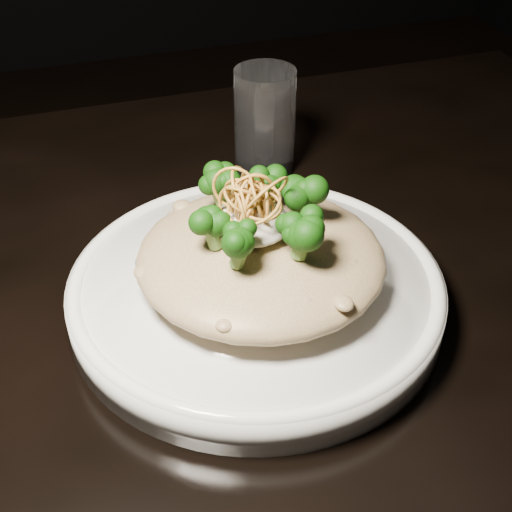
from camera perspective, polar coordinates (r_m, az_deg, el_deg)
The scene contains 7 objects.
table at distance 0.70m, azimuth -1.76°, elevation -7.02°, with size 1.10×0.80×0.75m.
plate at distance 0.60m, azimuth 0.00°, elevation -2.98°, with size 0.31×0.31×0.03m, color white.
risotto at distance 0.58m, azimuth 0.39°, elevation -0.09°, with size 0.20×0.20×0.04m, color brown.
broccoli at distance 0.55m, azimuth -0.06°, elevation 4.44°, with size 0.16×0.16×0.06m, color black, non-canonical shape.
cheese at distance 0.56m, azimuth -0.42°, elevation 2.68°, with size 0.06×0.06×0.02m, color silver.
shallots at distance 0.54m, azimuth -0.74°, elevation 5.18°, with size 0.06×0.06×0.04m, color brown, non-canonical shape.
drinking_glass at distance 0.78m, azimuth 0.70°, elevation 10.70°, with size 0.07×0.07×0.12m, color silver.
Camera 1 is at (-0.14, -0.48, 1.15)m, focal length 50.00 mm.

